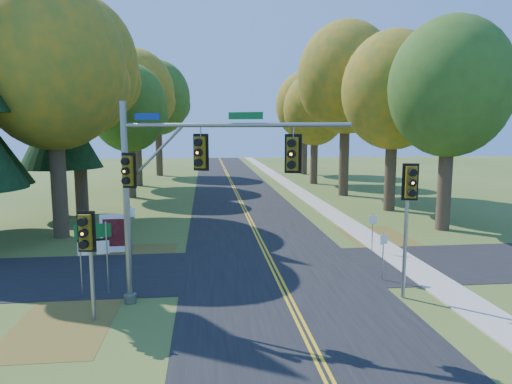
{
  "coord_description": "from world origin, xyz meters",
  "views": [
    {
      "loc": [
        -2.94,
        -17.35,
        6.15
      ],
      "look_at": [
        -0.59,
        3.77,
        3.2
      ],
      "focal_mm": 32.0,
      "sensor_mm": 36.0,
      "label": 1
    }
  ],
  "objects": [
    {
      "name": "ground",
      "position": [
        0.0,
        0.0,
        0.0
      ],
      "size": [
        160.0,
        160.0,
        0.0
      ],
      "primitive_type": "plane",
      "color": "#3B541D",
      "rests_on": "ground"
    },
    {
      "name": "road_main",
      "position": [
        0.0,
        0.0,
        0.01
      ],
      "size": [
        8.0,
        160.0,
        0.02
      ],
      "primitive_type": "cube",
      "color": "black",
      "rests_on": "ground"
    },
    {
      "name": "road_cross",
      "position": [
        0.0,
        2.0,
        0.01
      ],
      "size": [
        60.0,
        6.0,
        0.02
      ],
      "primitive_type": "cube",
      "color": "black",
      "rests_on": "ground"
    },
    {
      "name": "centerline_left",
      "position": [
        -0.1,
        0.0,
        0.03
      ],
      "size": [
        0.1,
        160.0,
        0.01
      ],
      "primitive_type": "cube",
      "color": "gold",
      "rests_on": "road_main"
    },
    {
      "name": "centerline_right",
      "position": [
        0.1,
        0.0,
        0.03
      ],
      "size": [
        0.1,
        160.0,
        0.01
      ],
      "primitive_type": "cube",
      "color": "gold",
      "rests_on": "road_main"
    },
    {
      "name": "sidewalk_east",
      "position": [
        6.2,
        0.0,
        0.03
      ],
      "size": [
        1.6,
        160.0,
        0.06
      ],
      "primitive_type": "cube",
      "color": "#9E998E",
      "rests_on": "ground"
    },
    {
      "name": "leaf_patch_w_near",
      "position": [
        -6.5,
        4.0,
        0.01
      ],
      "size": [
        4.0,
        6.0,
        0.0
      ],
      "primitive_type": "cube",
      "color": "brown",
      "rests_on": "ground"
    },
    {
      "name": "leaf_patch_e",
      "position": [
        6.8,
        6.0,
        0.01
      ],
      "size": [
        3.5,
        8.0,
        0.0
      ],
      "primitive_type": "cube",
      "color": "brown",
      "rests_on": "ground"
    },
    {
      "name": "leaf_patch_w_far",
      "position": [
        -7.5,
        -3.0,
        0.01
      ],
      "size": [
        3.0,
        5.0,
        0.0
      ],
      "primitive_type": "cube",
      "color": "brown",
      "rests_on": "ground"
    },
    {
      "name": "tree_w_a",
      "position": [
        -11.13,
        9.38,
        9.49
      ],
      "size": [
        8.0,
        8.0,
        14.15
      ],
      "color": "#38281C",
      "rests_on": "ground"
    },
    {
      "name": "tree_e_a",
      "position": [
        11.57,
        8.77,
        8.53
      ],
      "size": [
        7.2,
        7.2,
        12.73
      ],
      "color": "#38281C",
      "rests_on": "ground"
    },
    {
      "name": "tree_w_b",
      "position": [
        -11.72,
        16.29,
        10.37
      ],
      "size": [
        8.6,
        8.6,
        15.38
      ],
      "color": "#38281C",
      "rests_on": "ground"
    },
    {
      "name": "tree_e_b",
      "position": [
        10.97,
        15.58,
        8.9
      ],
      "size": [
        7.6,
        7.6,
        13.33
      ],
      "color": "#38281C",
      "rests_on": "ground"
    },
    {
      "name": "tree_w_c",
      "position": [
        -9.54,
        24.47,
        7.94
      ],
      "size": [
        6.8,
        6.8,
        11.91
      ],
      "color": "#38281C",
      "rests_on": "ground"
    },
    {
      "name": "tree_e_c",
      "position": [
        9.88,
        23.69,
        10.66
      ],
      "size": [
        8.8,
        8.8,
        15.79
      ],
      "color": "#38281C",
      "rests_on": "ground"
    },
    {
      "name": "tree_w_d",
      "position": [
        -10.13,
        33.18,
        9.78
      ],
      "size": [
        8.2,
        8.2,
        14.56
      ],
      "color": "#38281C",
      "rests_on": "ground"
    },
    {
      "name": "tree_e_d",
      "position": [
        9.26,
        32.87,
        8.24
      ],
      "size": [
        7.0,
        7.0,
        12.32
      ],
      "color": "#38281C",
      "rests_on": "ground"
    },
    {
      "name": "tree_w_e",
      "position": [
        -8.92,
        44.09,
        10.07
      ],
      "size": [
        8.4,
        8.4,
        14.97
      ],
      "color": "#38281C",
      "rests_on": "ground"
    },
    {
      "name": "tree_e_e",
      "position": [
        10.47,
        43.58,
        9.19
      ],
      "size": [
        7.8,
        7.8,
        13.74
      ],
      "color": "#38281C",
      "rests_on": "ground"
    },
    {
      "name": "pine_c",
      "position": [
        -13.0,
        16.0,
        9.69
      ],
      "size": [
        5.6,
        5.6,
        20.56
      ],
      "color": "#38281C",
      "rests_on": "ground"
    },
    {
      "name": "traffic_mast",
      "position": [
        -3.92,
        -2.18,
        4.55
      ],
      "size": [
        7.22,
        3.27,
        7.08
      ],
      "rotation": [
        0.0,
        0.0,
        -0.4
      ],
      "color": "gray",
      "rests_on": "ground"
    },
    {
      "name": "east_signal_pole",
      "position": [
        4.17,
        -2.2,
        3.76
      ],
      "size": [
        0.57,
        0.67,
        4.96
      ],
      "rotation": [
        0.0,
        0.0,
        -0.15
      ],
      "color": "gray",
      "rests_on": "ground"
    },
    {
      "name": "ped_signal_pole",
      "position": [
        -6.65,
        -2.97,
        2.7
      ],
      "size": [
        0.57,
        0.67,
        3.64
      ],
      "rotation": [
        0.0,
        0.0,
        -0.15
      ],
      "color": "#93979B",
      "rests_on": "ground"
    },
    {
      "name": "route_sign_cluster",
      "position": [
        -7.08,
        -0.46,
        1.95
      ],
      "size": [
        1.27,
        0.29,
        2.76
      ],
      "rotation": [
        0.0,
        0.0,
        0.19
      ],
      "color": "gray",
      "rests_on": "ground"
    },
    {
      "name": "info_kiosk",
      "position": [
        -7.52,
        5.63,
        0.96
      ],
      "size": [
        1.39,
        0.25,
        1.92
      ],
      "rotation": [
        0.0,
        0.0,
        0.03
      ],
      "color": "white",
      "rests_on": "ground"
    },
    {
      "name": "reg_sign_e_north",
      "position": [
        5.29,
        4.09,
        1.33
      ],
      "size": [
        0.37,
        0.12,
        1.95
      ],
      "rotation": [
        0.0,
        0.0,
        -0.26
      ],
      "color": "gray",
      "rests_on": "ground"
    },
    {
      "name": "reg_sign_e_south",
      "position": [
        4.2,
        -0.01,
        1.36
      ],
      "size": [
        0.36,
        0.16,
        1.98
      ],
      "rotation": [
        0.0,
        0.0,
        0.36
      ],
      "color": "gray",
      "rests_on": "ground"
    },
    {
      "name": "reg_sign_w",
      "position": [
        -6.75,
        5.99,
        1.54
      ],
      "size": [
        0.43,
        0.07,
        2.25
      ],
      "rotation": [
        0.0,
        0.0,
        -0.06
      ],
      "color": "gray",
      "rests_on": "ground"
    }
  ]
}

